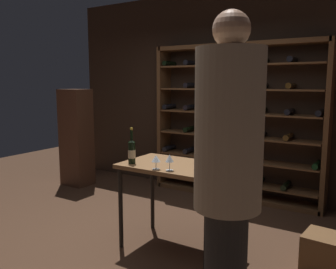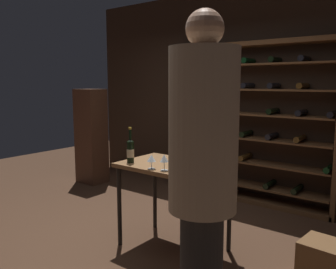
% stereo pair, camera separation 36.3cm
% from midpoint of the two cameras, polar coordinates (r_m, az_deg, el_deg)
% --- Properties ---
extents(ground_plane, '(10.20, 10.20, 0.00)m').
position_cam_midpoint_polar(ground_plane, '(3.90, -7.02, -16.75)').
color(ground_plane, '#472D1E').
extents(back_wall, '(5.38, 0.10, 2.99)m').
position_cam_midpoint_polar(back_wall, '(5.33, 7.13, 6.64)').
color(back_wall, '#332319').
rests_on(back_wall, ground).
extents(wine_rack, '(2.47, 0.32, 2.19)m').
position_cam_midpoint_polar(wine_rack, '(5.06, 8.71, 1.85)').
color(wine_rack, brown).
rests_on(wine_rack, ground).
extents(tasting_table, '(1.05, 0.66, 0.86)m').
position_cam_midpoint_polar(tasting_table, '(3.48, -1.73, -6.48)').
color(tasting_table, brown).
rests_on(tasting_table, ground).
extents(person_guest_blue_shirt, '(0.41, 0.41, 2.06)m').
position_cam_midpoint_polar(person_guest_blue_shirt, '(2.14, 4.88, -5.26)').
color(person_guest_blue_shirt, '#252525').
rests_on(person_guest_blue_shirt, ground).
extents(wine_crate, '(0.51, 0.38, 0.33)m').
position_cam_midpoint_polar(wine_crate, '(3.48, 22.28, -17.60)').
color(wine_crate, brown).
rests_on(wine_crate, ground).
extents(display_cabinet, '(0.44, 0.36, 1.55)m').
position_cam_midpoint_polar(display_cabinet, '(5.92, -16.30, -0.48)').
color(display_cabinet, '#4C2D1E').
rests_on(display_cabinet, ground).
extents(wine_bottle_green_slim, '(0.08, 0.08, 0.37)m').
position_cam_midpoint_polar(wine_bottle_green_slim, '(3.52, 3.30, -2.37)').
color(wine_bottle_green_slim, '#4C3314').
rests_on(wine_bottle_green_slim, tasting_table).
extents(wine_bottle_gold_foil, '(0.07, 0.07, 0.36)m').
position_cam_midpoint_polar(wine_bottle_gold_foil, '(3.51, -8.84, -2.71)').
color(wine_bottle_gold_foil, black).
rests_on(wine_bottle_gold_foil, tasting_table).
extents(wine_glass_stemmed_left, '(0.08, 0.08, 0.15)m').
position_cam_midpoint_polar(wine_glass_stemmed_left, '(3.19, -3.02, -4.00)').
color(wine_glass_stemmed_left, silver).
rests_on(wine_glass_stemmed_left, tasting_table).
extents(wine_glass_stemmed_right, '(0.08, 0.08, 0.14)m').
position_cam_midpoint_polar(wine_glass_stemmed_right, '(3.25, -5.16, -3.99)').
color(wine_glass_stemmed_right, silver).
rests_on(wine_glass_stemmed_right, tasting_table).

